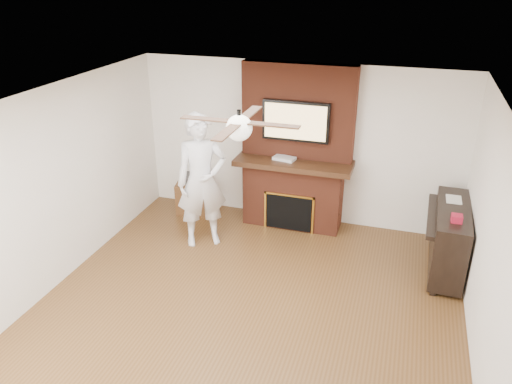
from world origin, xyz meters
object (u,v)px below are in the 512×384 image
(fireplace, at_px, (295,164))
(person, at_px, (202,181))
(side_table, at_px, (195,194))
(piano, at_px, (449,237))

(fireplace, bearing_deg, person, -137.51)
(fireplace, height_order, person, fireplace)
(side_table, relative_size, piano, 0.44)
(person, xyz_separation_m, piano, (3.39, 0.28, -0.49))
(person, distance_m, piano, 3.43)
(side_table, bearing_deg, person, -69.91)
(fireplace, height_order, side_table, fireplace)
(person, height_order, side_table, person)
(side_table, distance_m, piano, 4.01)
(person, bearing_deg, piano, -27.33)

